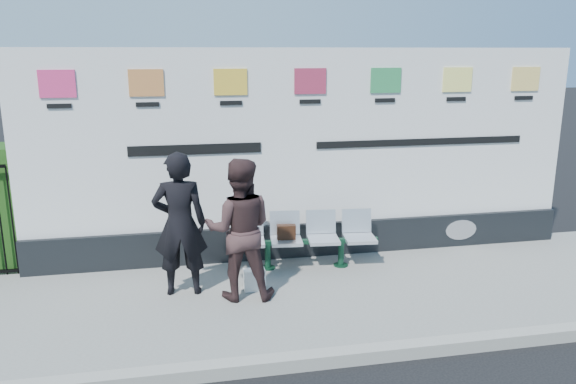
# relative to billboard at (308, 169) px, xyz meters

# --- Properties ---
(pavement) EXTENTS (14.00, 3.00, 0.12)m
(pavement) POSITION_rel_billboard_xyz_m (-0.50, -1.35, -1.36)
(pavement) COLOR gray
(pavement) RESTS_ON ground
(kerb) EXTENTS (14.00, 0.18, 0.14)m
(kerb) POSITION_rel_billboard_xyz_m (-0.50, -2.85, -1.35)
(kerb) COLOR gray
(kerb) RESTS_ON ground
(billboard) EXTENTS (8.00, 0.30, 3.00)m
(billboard) POSITION_rel_billboard_xyz_m (0.00, 0.00, 0.00)
(billboard) COLOR black
(billboard) RESTS_ON pavement
(bench) EXTENTS (2.02, 0.72, 0.42)m
(bench) POSITION_rel_billboard_xyz_m (-0.16, -0.52, -1.09)
(bench) COLOR silver
(bench) RESTS_ON pavement
(woman_left) EXTENTS (0.68, 0.47, 1.80)m
(woman_left) POSITION_rel_billboard_xyz_m (-1.86, -1.06, -0.40)
(woman_left) COLOR black
(woman_left) RESTS_ON pavement
(woman_right) EXTENTS (0.93, 0.77, 1.74)m
(woman_right) POSITION_rel_billboard_xyz_m (-1.15, -1.31, -0.43)
(woman_right) COLOR #382425
(woman_right) RESTS_ON pavement
(handbag_brown) EXTENTS (0.27, 0.14, 0.20)m
(handbag_brown) POSITION_rel_billboard_xyz_m (-0.42, -0.50, -0.78)
(handbag_brown) COLOR black
(handbag_brown) RESTS_ON bench
(carrier_bag_white) EXTENTS (0.27, 0.16, 0.27)m
(carrier_bag_white) POSITION_rel_billboard_xyz_m (-0.96, -1.15, -1.17)
(carrier_bag_white) COLOR white
(carrier_bag_white) RESTS_ON pavement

